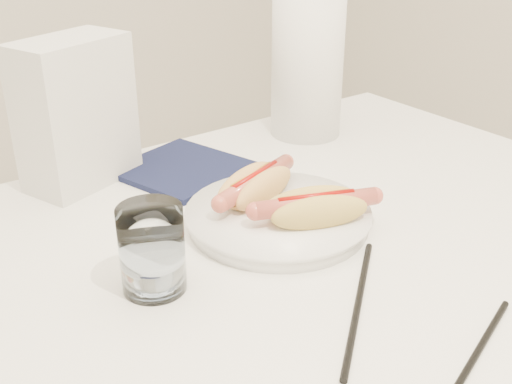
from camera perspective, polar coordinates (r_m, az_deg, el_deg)
table at (r=0.76m, az=-0.61°, el=-10.69°), size 1.20×0.80×0.75m
plate at (r=0.81m, az=1.99°, el=-2.44°), size 0.25×0.25×0.02m
hotdog_left at (r=0.83m, az=-0.07°, el=0.54°), size 0.15×0.10×0.04m
hotdog_right at (r=0.78m, az=5.40°, el=-1.46°), size 0.15×0.10×0.04m
water_glass at (r=0.68m, az=-9.32°, el=-5.10°), size 0.07×0.07×0.10m
chopstick_near at (r=0.67m, az=9.18°, el=-9.82°), size 0.19×0.15×0.01m
chopstick_far at (r=0.63m, az=18.78°, el=-14.31°), size 0.21×0.08×0.01m
napkin_box at (r=0.93m, az=-15.89°, el=6.84°), size 0.18×0.14×0.21m
navy_napkin at (r=0.97m, az=-6.72°, el=2.10°), size 0.21×0.21×0.01m
paper_towel_roll at (r=1.08m, az=4.67°, el=12.04°), size 0.15×0.15×0.27m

